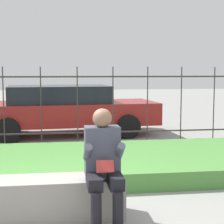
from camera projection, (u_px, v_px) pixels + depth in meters
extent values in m
plane|color=gray|center=(61.00, 217.00, 4.27)|extent=(60.00, 60.00, 0.00)
cube|color=gray|center=(26.00, 199.00, 4.19)|extent=(2.20, 0.47, 0.46)
cube|color=slate|center=(26.00, 216.00, 4.21)|extent=(2.11, 0.43, 0.08)
cylinder|color=black|center=(96.00, 211.00, 3.73)|extent=(0.11, 0.11, 0.37)
cube|color=black|center=(94.00, 181.00, 3.91)|extent=(0.15, 0.42, 0.13)
cylinder|color=black|center=(118.00, 210.00, 3.76)|extent=(0.11, 0.11, 0.37)
cube|color=black|center=(115.00, 180.00, 3.94)|extent=(0.15, 0.42, 0.13)
cube|color=#424756|center=(102.00, 151.00, 4.10)|extent=(0.38, 0.24, 0.54)
sphere|color=#8C664C|center=(102.00, 118.00, 4.04)|extent=(0.21, 0.21, 0.21)
cylinder|color=#424756|center=(88.00, 153.00, 3.92)|extent=(0.08, 0.29, 0.24)
cylinder|color=#424756|center=(120.00, 152.00, 3.96)|extent=(0.08, 0.29, 0.24)
cube|color=#B2332D|center=(105.00, 167.00, 3.86)|extent=(0.18, 0.09, 0.13)
cube|color=#4C893D|center=(60.00, 164.00, 6.17)|extent=(9.63, 2.49, 0.27)
cylinder|color=#332D28|center=(60.00, 133.00, 7.96)|extent=(7.63, 0.03, 0.03)
cylinder|color=#332D28|center=(59.00, 77.00, 7.83)|extent=(7.63, 0.03, 0.03)
cylinder|color=#332D28|center=(4.00, 109.00, 7.74)|extent=(0.02, 0.02, 1.76)
cylinder|color=#332D28|center=(41.00, 109.00, 7.85)|extent=(0.02, 0.02, 1.76)
cylinder|color=#332D28|center=(77.00, 108.00, 7.96)|extent=(0.02, 0.02, 1.76)
cylinder|color=#332D28|center=(113.00, 108.00, 8.07)|extent=(0.02, 0.02, 1.76)
cylinder|color=#332D28|center=(147.00, 107.00, 8.17)|extent=(0.02, 0.02, 1.76)
cylinder|color=#332D28|center=(181.00, 107.00, 8.28)|extent=(0.02, 0.02, 1.76)
cylinder|color=#332D28|center=(214.00, 106.00, 8.39)|extent=(0.02, 0.02, 1.76)
cube|color=maroon|center=(66.00, 113.00, 9.80)|extent=(4.79, 2.17, 0.56)
cube|color=black|center=(59.00, 94.00, 9.71)|extent=(2.68, 1.79, 0.43)
cylinder|color=black|center=(128.00, 127.00, 9.28)|extent=(0.61, 0.25, 0.60)
cylinder|color=black|center=(113.00, 118.00, 11.01)|extent=(0.61, 0.25, 0.60)
cylinder|color=black|center=(8.00, 130.00, 8.66)|extent=(0.61, 0.25, 0.60)
cylinder|color=black|center=(11.00, 121.00, 10.38)|extent=(0.61, 0.25, 0.60)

